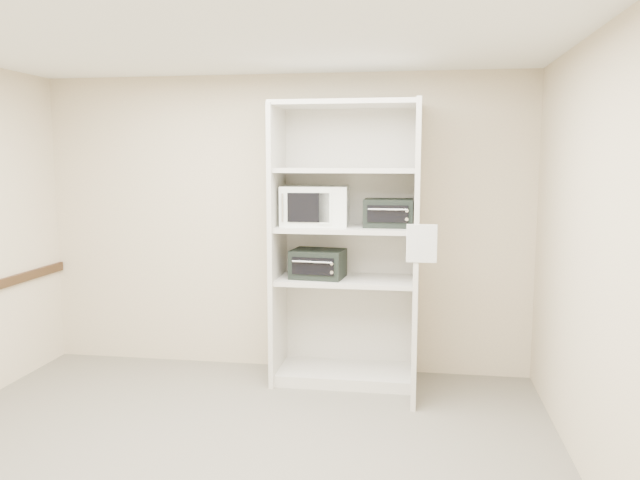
# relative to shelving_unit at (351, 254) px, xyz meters

# --- Properties ---
(floor) EXTENTS (4.50, 4.00, 0.01)m
(floor) POSITION_rel_shelving_unit_xyz_m (-0.67, -1.70, -1.13)
(floor) COLOR #605C52
(floor) RESTS_ON ground
(ceiling) EXTENTS (4.50, 4.00, 0.01)m
(ceiling) POSITION_rel_shelving_unit_xyz_m (-0.67, -1.70, 1.57)
(ceiling) COLOR white
(wall_back) EXTENTS (4.50, 0.02, 2.70)m
(wall_back) POSITION_rel_shelving_unit_xyz_m (-0.67, 0.30, 0.22)
(wall_back) COLOR beige
(wall_back) RESTS_ON ground
(wall_right) EXTENTS (0.02, 4.00, 2.70)m
(wall_right) POSITION_rel_shelving_unit_xyz_m (1.58, -1.70, 0.22)
(wall_right) COLOR beige
(wall_right) RESTS_ON ground
(shelving_unit) EXTENTS (1.24, 0.92, 2.42)m
(shelving_unit) POSITION_rel_shelving_unit_xyz_m (0.00, 0.00, 0.00)
(shelving_unit) COLOR beige
(shelving_unit) RESTS_ON floor
(microwave) EXTENTS (0.59, 0.46, 0.34)m
(microwave) POSITION_rel_shelving_unit_xyz_m (-0.32, 0.05, 0.41)
(microwave) COLOR white
(microwave) RESTS_ON shelving_unit
(toaster_oven_upper) EXTENTS (0.41, 0.31, 0.24)m
(toaster_oven_upper) POSITION_rel_shelving_unit_xyz_m (0.32, 0.01, 0.36)
(toaster_oven_upper) COLOR black
(toaster_oven_upper) RESTS_ON shelving_unit
(toaster_oven_lower) EXTENTS (0.48, 0.38, 0.25)m
(toaster_oven_lower) POSITION_rel_shelving_unit_xyz_m (-0.28, -0.03, -0.09)
(toaster_oven_lower) COLOR black
(toaster_oven_lower) RESTS_ON shelving_unit
(paper_sign) EXTENTS (0.22, 0.01, 0.28)m
(paper_sign) POSITION_rel_shelving_unit_xyz_m (0.59, -0.63, 0.19)
(paper_sign) COLOR white
(paper_sign) RESTS_ON shelving_unit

